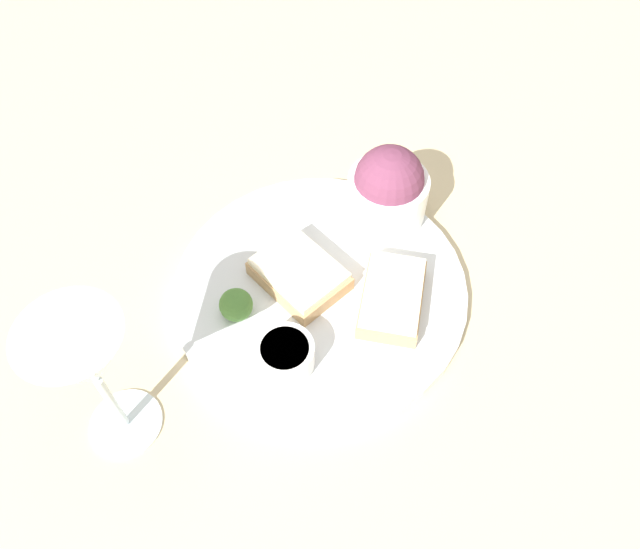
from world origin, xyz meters
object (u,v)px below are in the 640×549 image
sauce_ramekin (285,354)px  cheese_toast_near (299,274)px  salad_bowl (388,189)px  cheese_toast_far (392,297)px  wine_glass (85,362)px

sauce_ramekin → cheese_toast_near: 0.10m
salad_bowl → sauce_ramekin: (0.18, -0.13, -0.03)m
cheese_toast_near → cheese_toast_far: same height
salad_bowl → sauce_ramekin: size_ratio=1.65×
salad_bowl → sauce_ramekin: bearing=-35.4°
salad_bowl → wine_glass: wine_glass is taller
sauce_ramekin → wine_glass: (0.04, -0.16, 0.10)m
cheese_toast_near → wine_glass: 0.25m
cheese_toast_near → cheese_toast_far: size_ratio=1.06×
wine_glass → salad_bowl: bearing=128.1°
sauce_ramekin → cheese_toast_far: bearing=116.4°
cheese_toast_near → sauce_ramekin: bearing=-12.8°
cheese_toast_far → sauce_ramekin: bearing=-63.6°
salad_bowl → cheese_toast_near: bearing=-51.5°
cheese_toast_near → salad_bowl: bearing=128.5°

